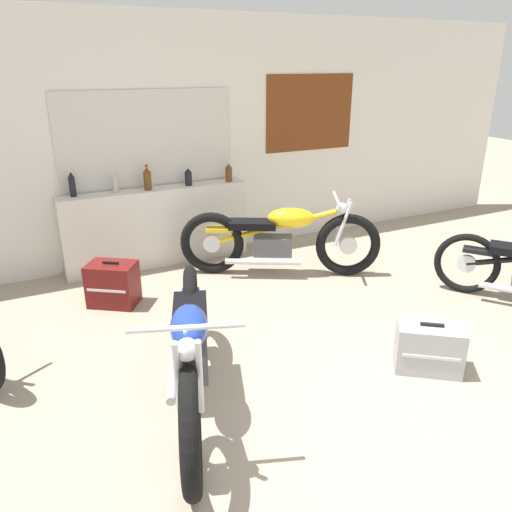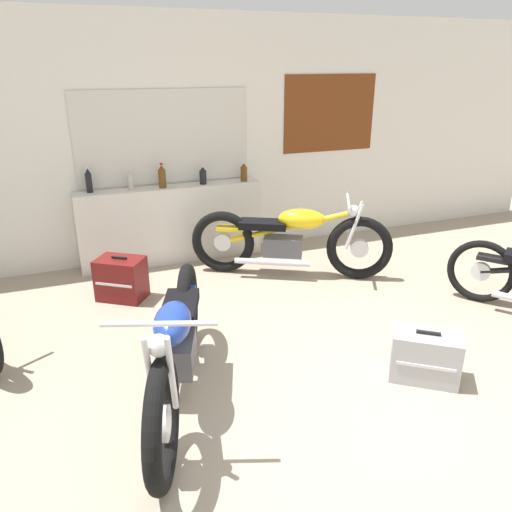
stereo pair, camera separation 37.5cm
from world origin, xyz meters
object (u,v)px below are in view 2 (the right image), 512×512
Objects in this scene: bottle_center at (162,177)px; bottle_right_center at (203,176)px; hard_case_silver at (425,356)px; bottle_leftmost at (89,181)px; motorcycle_yellow at (290,239)px; bottle_left_center at (130,181)px; hard_case_darkred at (121,279)px; bottle_rightmost at (244,172)px; motorcycle_blue at (177,348)px.

bottle_center is 0.48m from bottle_right_center.
bottle_leftmost is at bearing 124.23° from hard_case_silver.
bottle_right_center is (1.28, -0.06, -0.03)m from bottle_leftmost.
hard_case_silver is at bearing -86.52° from motorcycle_yellow.
bottle_leftmost reaches higher than motorcycle_yellow.
bottle_left_center reaches higher than motorcycle_yellow.
motorcycle_yellow reaches higher than hard_case_darkred.
bottle_center is 0.99m from bottle_rightmost.
bottle_leftmost is 1.03× the size of bottle_center.
bottle_leftmost is 0.52× the size of hard_case_silver.
bottle_center is 1.29× the size of bottle_right_center.
motorcycle_blue is 3.60× the size of hard_case_silver.
hard_case_silver is (0.86, -3.09, -0.82)m from bottle_right_center.
bottle_center reaches higher than bottle_rightmost.
hard_case_silver is at bearing -55.77° from bottle_leftmost.
motorcycle_blue is at bearing -84.81° from hard_case_darkred.
bottle_left_center reaches higher than bottle_right_center.
bottle_left_center is 1.34m from bottle_rightmost.
bottle_left_center is 0.12× the size of motorcycle_blue.
bottle_left_center is at bearing 87.69° from motorcycle_blue.
hard_case_silver is at bearing -61.39° from bottle_left_center.
bottle_left_center reaches higher than motorcycle_blue.
hard_case_silver is (1.34, -3.08, -0.85)m from bottle_center.
bottle_leftmost is 1.23m from hard_case_darkred.
bottle_leftmost reaches higher than bottle_left_center.
bottle_right_center is at bearing 128.69° from motorcycle_yellow.
bottle_rightmost is 0.12× the size of motorcycle_yellow.
bottle_left_center is 0.36m from bottle_center.
bottle_leftmost is 1.32× the size of bottle_right_center.
motorcycle_blue is (-0.46, -2.69, -0.60)m from bottle_center.
bottle_left_center is 0.84m from bottle_right_center.
hard_case_silver is at bearing -11.96° from motorcycle_blue.
motorcycle_yellow is at bearing -36.58° from bottle_center.
motorcycle_blue is 1.01× the size of motorcycle_yellow.
bottle_left_center is 0.99× the size of bottle_rightmost.
bottle_center is 0.51× the size of hard_case_darkred.
bottle_left_center reaches higher than hard_case_darkred.
bottle_rightmost is (1.78, -0.08, -0.03)m from bottle_leftmost.
bottle_rightmost is 1.98m from hard_case_darkred.
bottle_leftmost is 1.28m from bottle_right_center.
bottle_center is 1.63m from motorcycle_yellow.
bottle_leftmost is 0.80m from bottle_center.
bottle_right_center is (0.84, -0.02, -0.01)m from bottle_left_center.
bottle_leftmost is at bearing 154.37° from motorcycle_yellow.
hard_case_darkred is at bearing 131.38° from hard_case_silver.
motorcycle_yellow is at bearing -1.89° from hard_case_darkred.
hard_case_silver is (2.14, -3.14, -0.85)m from bottle_leftmost.
bottle_leftmost is at bearing 100.25° from hard_case_darkred.
hard_case_darkred is 0.98× the size of hard_case_silver.
bottle_left_center is (0.44, -0.03, -0.03)m from bottle_leftmost.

